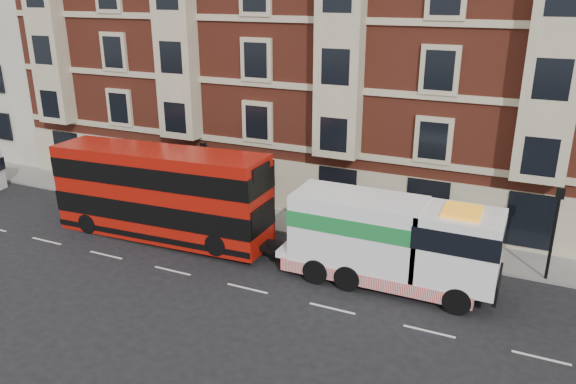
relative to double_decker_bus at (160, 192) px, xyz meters
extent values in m
plane|color=black|center=(6.68, -2.98, -2.56)|extent=(120.00, 120.00, 0.00)
cube|color=slate|center=(6.68, 4.52, -2.49)|extent=(90.00, 3.00, 0.15)
cube|color=maroon|center=(7.18, 12.02, 6.44)|extent=(45.00, 12.00, 18.00)
cube|color=beige|center=(-23.32, 11.02, 5.44)|extent=(16.00, 10.00, 16.00)
cylinder|color=black|center=(0.68, 3.22, -0.41)|extent=(0.14, 0.14, 4.00)
cube|color=black|center=(0.68, 3.22, 1.69)|extent=(0.35, 0.15, 0.50)
cylinder|color=black|center=(18.68, 3.22, -0.41)|extent=(0.14, 0.14, 4.00)
cube|color=black|center=(18.68, 3.22, 1.69)|extent=(0.35, 0.15, 0.50)
cube|color=#B01309|center=(0.00, 0.00, -0.06)|extent=(11.90, 2.66, 4.67)
cube|color=black|center=(0.00, 0.00, -0.75)|extent=(11.94, 2.72, 1.12)
cube|color=black|center=(0.00, 0.00, 1.16)|extent=(11.94, 2.72, 1.06)
cylinder|color=black|center=(-4.04, -1.20, -2.01)|extent=(1.10, 0.34, 1.10)
cylinder|color=black|center=(-4.04, 1.20, -2.01)|extent=(1.10, 0.34, 1.10)
cylinder|color=black|center=(4.04, -1.20, -1.69)|extent=(1.10, 0.34, 1.10)
cylinder|color=black|center=(4.04, 1.20, -1.69)|extent=(1.10, 0.34, 1.10)
cube|color=white|center=(12.00, 0.00, -1.55)|extent=(9.56, 2.44, 0.32)
cube|color=white|center=(15.08, 0.00, -0.17)|extent=(3.40, 2.66, 3.08)
cube|color=white|center=(10.73, 0.00, -0.12)|extent=(5.74, 2.66, 3.08)
cube|color=#1C8239|center=(10.73, 0.00, 0.41)|extent=(5.79, 2.70, 0.74)
cube|color=red|center=(11.79, 0.00, -1.92)|extent=(8.50, 2.72, 0.58)
cylinder|color=black|center=(15.40, -1.20, -1.98)|extent=(1.17, 0.37, 1.17)
cylinder|color=black|center=(15.40, 1.20, -1.98)|extent=(1.17, 0.37, 1.17)
cylinder|color=black|center=(10.73, -1.20, -1.98)|extent=(1.17, 0.42, 1.17)
cylinder|color=black|center=(10.73, 1.20, -1.98)|extent=(1.17, 0.42, 1.17)
cylinder|color=black|center=(9.24, -1.20, -1.98)|extent=(1.17, 0.42, 1.17)
cylinder|color=black|center=(9.24, 1.20, -1.98)|extent=(1.17, 0.42, 1.17)
imported|color=#181B31|center=(-8.67, 3.17, -1.56)|extent=(0.65, 0.46, 1.70)
camera|label=1|loc=(17.40, -22.16, 9.94)|focal=35.00mm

